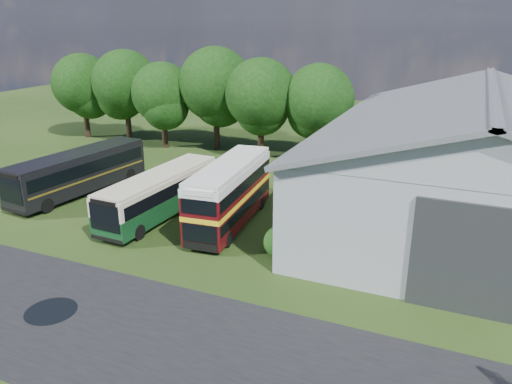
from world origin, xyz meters
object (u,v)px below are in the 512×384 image
at_px(bus_green_single, 160,194).
at_px(bus_dark_single, 79,172).
at_px(bus_maroon_double, 230,194).
at_px(storage_shed, 483,153).

height_order(bus_green_single, bus_dark_single, bus_dark_single).
relative_size(bus_green_single, bus_maroon_double, 1.11).
bearing_deg(bus_green_single, storage_shed, 25.23).
height_order(storage_shed, bus_green_single, storage_shed).
distance_m(bus_maroon_double, bus_dark_single, 12.48).
height_order(storage_shed, bus_maroon_double, storage_shed).
bearing_deg(storage_shed, bus_dark_single, -166.38).
bearing_deg(bus_dark_single, bus_maroon_double, 2.24).
bearing_deg(bus_maroon_double, storage_shed, 22.52).
xyz_separation_m(storage_shed, bus_maroon_double, (-13.67, -7.20, -2.23)).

